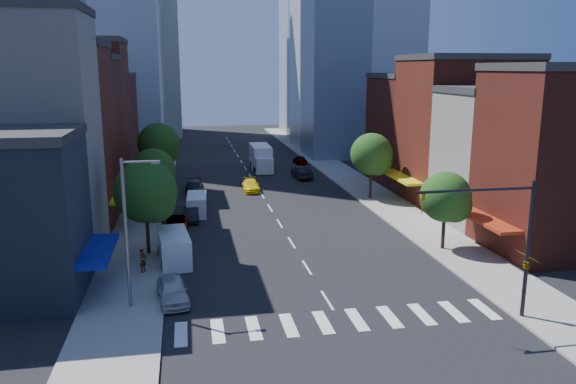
% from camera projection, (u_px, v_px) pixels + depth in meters
% --- Properties ---
extents(ground, '(220.00, 220.00, 0.00)m').
position_uv_depth(ground, '(327.00, 300.00, 35.10)').
color(ground, black).
rests_on(ground, ground).
extents(sidewalk_left, '(5.00, 120.00, 0.15)m').
position_uv_depth(sidewalk_left, '(154.00, 182.00, 71.30)').
color(sidewalk_left, gray).
rests_on(sidewalk_left, ground).
extents(sidewalk_right, '(5.00, 120.00, 0.15)m').
position_uv_depth(sidewalk_right, '(344.00, 175.00, 75.69)').
color(sidewalk_right, gray).
rests_on(sidewalk_right, ground).
extents(crosswalk, '(19.00, 3.00, 0.01)m').
position_uv_depth(crosswalk, '(340.00, 321.00, 32.21)').
color(crosswalk, silver).
rests_on(crosswalk, ground).
extents(bldg_left_1, '(12.00, 8.00, 18.00)m').
position_uv_depth(bldg_left_1, '(10.00, 141.00, 40.98)').
color(bldg_left_1, '#B7B2A9').
rests_on(bldg_left_1, ground).
extents(bldg_left_2, '(12.00, 9.00, 16.00)m').
position_uv_depth(bldg_left_2, '(40.00, 140.00, 49.36)').
color(bldg_left_2, maroon).
rests_on(bldg_left_2, ground).
extents(bldg_left_3, '(12.00, 8.00, 15.00)m').
position_uv_depth(bldg_left_3, '(60.00, 135.00, 57.63)').
color(bldg_left_3, '#531E14').
rests_on(bldg_left_3, ground).
extents(bldg_left_4, '(12.00, 9.00, 17.00)m').
position_uv_depth(bldg_left_4, '(75.00, 118.00, 65.58)').
color(bldg_left_4, maroon).
rests_on(bldg_left_4, ground).
extents(bldg_left_5, '(12.00, 10.00, 13.00)m').
position_uv_depth(bldg_left_5, '(89.00, 127.00, 75.13)').
color(bldg_left_5, '#531E14').
rests_on(bldg_left_5, ground).
extents(bldg_right_0, '(12.00, 9.00, 14.00)m').
position_uv_depth(bldg_right_0, '(570.00, 163.00, 43.51)').
color(bldg_right_0, '#531E14').
rests_on(bldg_right_0, ground).
extents(bldg_right_1, '(12.00, 8.00, 12.00)m').
position_uv_depth(bldg_right_1, '(508.00, 159.00, 51.89)').
color(bldg_right_1, '#B7B2A9').
rests_on(bldg_right_1, ground).
extents(bldg_right_2, '(12.00, 10.00, 15.00)m').
position_uv_depth(bldg_right_2, '(463.00, 132.00, 60.21)').
color(bldg_right_2, maroon).
rests_on(bldg_right_2, ground).
extents(bldg_right_3, '(12.00, 10.00, 13.00)m').
position_uv_depth(bldg_right_3, '(424.00, 131.00, 70.03)').
color(bldg_right_3, '#531E14').
rests_on(bldg_right_3, ground).
extents(tower_far_w, '(18.00, 18.00, 56.00)m').
position_uv_depth(tower_far_w, '(133.00, 0.00, 117.10)').
color(tower_far_w, '#9EA5AD').
rests_on(tower_far_w, ground).
extents(traffic_signal, '(7.24, 2.24, 8.00)m').
position_uv_depth(traffic_signal, '(519.00, 250.00, 31.62)').
color(traffic_signal, black).
rests_on(traffic_signal, sidewalk_right).
extents(streetlight, '(2.25, 0.25, 9.00)m').
position_uv_depth(streetlight, '(129.00, 224.00, 32.84)').
color(streetlight, slate).
rests_on(streetlight, sidewalk_left).
extents(tree_left_near, '(4.80, 4.80, 7.30)m').
position_uv_depth(tree_left_near, '(148.00, 194.00, 42.54)').
color(tree_left_near, black).
rests_on(tree_left_near, sidewalk_left).
extents(tree_left_mid, '(4.20, 4.20, 6.65)m').
position_uv_depth(tree_left_mid, '(155.00, 172.00, 53.18)').
color(tree_left_mid, black).
rests_on(tree_left_mid, sidewalk_left).
extents(tree_left_far, '(5.00, 5.00, 7.75)m').
position_uv_depth(tree_left_far, '(160.00, 146.00, 66.47)').
color(tree_left_far, black).
rests_on(tree_left_far, sidewalk_left).
extents(tree_right_near, '(4.00, 4.00, 6.20)m').
position_uv_depth(tree_right_near, '(448.00, 199.00, 43.85)').
color(tree_right_near, black).
rests_on(tree_right_near, sidewalk_right).
extents(tree_right_far, '(4.60, 4.60, 7.20)m').
position_uv_depth(tree_right_far, '(373.00, 156.00, 60.98)').
color(tree_right_far, black).
rests_on(tree_right_far, sidewalk_right).
extents(parked_car_front, '(2.31, 4.61, 1.51)m').
position_uv_depth(parked_car_front, '(173.00, 290.00, 34.74)').
color(parked_car_front, '#AFB0B4').
rests_on(parked_car_front, ground).
extents(parked_car_second, '(1.43, 4.03, 1.32)m').
position_uv_depth(parked_car_second, '(191.00, 214.00, 53.20)').
color(parked_car_second, black).
rests_on(parked_car_second, ground).
extents(parked_car_third, '(2.35, 4.74, 1.29)m').
position_uv_depth(parked_car_third, '(176.00, 224.00, 49.88)').
color(parked_car_third, '#999999').
rests_on(parked_car_third, ground).
extents(parked_car_rear, '(2.29, 5.27, 1.51)m').
position_uv_depth(parked_car_rear, '(195.00, 188.00, 64.29)').
color(parked_car_rear, black).
rests_on(parked_car_rear, ground).
extents(cargo_van_near, '(2.63, 5.44, 2.24)m').
position_uv_depth(cargo_van_near, '(174.00, 248.00, 41.74)').
color(cargo_van_near, silver).
rests_on(cargo_van_near, ground).
extents(cargo_van_far, '(2.07, 4.74, 1.99)m').
position_uv_depth(cargo_van_far, '(197.00, 205.00, 55.40)').
color(cargo_van_far, silver).
rests_on(cargo_van_far, ground).
extents(taxi, '(2.10, 4.71, 1.34)m').
position_uv_depth(taxi, '(251.00, 186.00, 65.99)').
color(taxi, yellow).
rests_on(taxi, ground).
extents(traffic_car_oncoming, '(2.14, 5.08, 1.63)m').
position_uv_depth(traffic_car_oncoming, '(302.00, 172.00, 73.70)').
color(traffic_car_oncoming, black).
rests_on(traffic_car_oncoming, ground).
extents(traffic_car_far, '(1.79, 3.86, 1.28)m').
position_uv_depth(traffic_car_far, '(300.00, 160.00, 84.56)').
color(traffic_car_far, '#999999').
rests_on(traffic_car_far, ground).
extents(box_truck, '(2.76, 8.59, 3.45)m').
position_uv_depth(box_truck, '(261.00, 158.00, 79.69)').
color(box_truck, silver).
rests_on(box_truck, ground).
extents(pedestrian_near, '(0.66, 0.72, 1.65)m').
position_uv_depth(pedestrian_near, '(143.00, 261.00, 39.43)').
color(pedestrian_near, '#999999').
rests_on(pedestrian_near, sidewalk_left).
extents(pedestrian_far, '(1.11, 1.19, 1.94)m').
position_uv_depth(pedestrian_far, '(163.00, 229.00, 46.66)').
color(pedestrian_far, '#999999').
rests_on(pedestrian_far, sidewalk_left).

